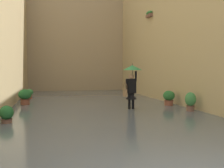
% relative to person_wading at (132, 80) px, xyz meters
% --- Properties ---
extents(ground_plane, '(60.00, 60.00, 0.00)m').
position_rel_person_wading_xyz_m(ground_plane, '(1.28, -1.33, -1.38)').
color(ground_plane, slate).
extents(flood_water, '(8.53, 24.65, 0.13)m').
position_rel_person_wading_xyz_m(flood_water, '(1.28, -1.33, -1.32)').
color(flood_water, slate).
rests_on(flood_water, ground_plane).
extents(building_facade_far, '(11.33, 1.80, 11.77)m').
position_rel_person_wading_xyz_m(building_facade_far, '(1.28, -11.55, 4.50)').
color(building_facade_far, tan).
rests_on(building_facade_far, ground_plane).
extents(person_wading, '(0.86, 0.86, 2.11)m').
position_rel_person_wading_xyz_m(person_wading, '(0.00, 0.00, 0.00)').
color(person_wading, black).
rests_on(person_wading, ground_plane).
extents(potted_plant_far_left, '(0.45, 0.45, 0.91)m').
position_rel_person_wading_xyz_m(potted_plant_far_left, '(-2.19, 1.11, -0.87)').
color(potted_plant_far_left, brown).
rests_on(potted_plant_far_left, ground_plane).
extents(potted_plant_near_right, '(0.63, 0.63, 0.89)m').
position_rel_person_wading_xyz_m(potted_plant_near_right, '(4.64, -2.56, -0.86)').
color(potted_plant_near_right, brown).
rests_on(potted_plant_near_right, ground_plane).
extents(potted_plant_mid_right, '(0.44, 0.44, 0.69)m').
position_rel_person_wading_xyz_m(potted_plant_mid_right, '(4.81, 1.96, -1.00)').
color(potted_plant_mid_right, brown).
rests_on(potted_plant_mid_right, ground_plane).
extents(potted_plant_far_right, '(0.41, 0.41, 0.70)m').
position_rel_person_wading_xyz_m(potted_plant_far_right, '(4.61, -5.25, -0.97)').
color(potted_plant_far_right, brown).
rests_on(potted_plant_far_right, ground_plane).
extents(potted_plant_near_left, '(0.55, 0.55, 0.83)m').
position_rel_person_wading_xyz_m(potted_plant_near_left, '(-2.10, -0.72, -0.91)').
color(potted_plant_near_left, brown).
rests_on(potted_plant_near_left, ground_plane).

